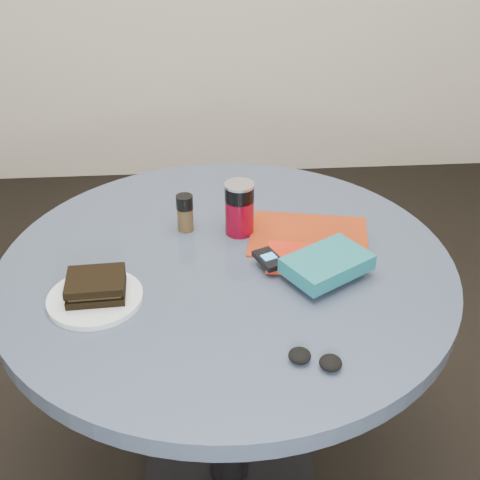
{
  "coord_description": "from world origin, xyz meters",
  "views": [
    {
      "loc": [
        -0.05,
        -1.1,
        1.5
      ],
      "look_at": [
        0.03,
        0.0,
        0.8
      ],
      "focal_mm": 45.0,
      "sensor_mm": 36.0,
      "label": 1
    }
  ],
  "objects": [
    {
      "name": "ground",
      "position": [
        0.0,
        0.0,
        0.0
      ],
      "size": [
        4.0,
        4.0,
        0.0
      ],
      "primitive_type": "plane",
      "color": "black",
      "rests_on": "ground"
    },
    {
      "name": "table",
      "position": [
        0.0,
        0.0,
        0.59
      ],
      "size": [
        1.0,
        1.0,
        0.75
      ],
      "color": "black",
      "rests_on": "ground"
    },
    {
      "name": "plate",
      "position": [
        -0.27,
        -0.13,
        0.76
      ],
      "size": [
        0.21,
        0.21,
        0.01
      ],
      "primitive_type": "cylinder",
      "rotation": [
        0.0,
        0.0,
        -0.11
      ],
      "color": "silver",
      "rests_on": "table"
    },
    {
      "name": "sandwich",
      "position": [
        -0.27,
        -0.12,
        0.78
      ],
      "size": [
        0.12,
        0.1,
        0.04
      ],
      "color": "black",
      "rests_on": "plate"
    },
    {
      "name": "soda_can",
      "position": [
        0.04,
        0.11,
        0.81
      ],
      "size": [
        0.08,
        0.08,
        0.13
      ],
      "color": "maroon",
      "rests_on": "table"
    },
    {
      "name": "pepper_grinder",
      "position": [
        -0.09,
        0.14,
        0.8
      ],
      "size": [
        0.04,
        0.04,
        0.09
      ],
      "color": "#41311B",
      "rests_on": "table"
    },
    {
      "name": "magazine",
      "position": [
        0.2,
        0.08,
        0.75
      ],
      "size": [
        0.31,
        0.25,
        0.0
      ],
      "primitive_type": "cube",
      "rotation": [
        0.0,
        0.0,
        -0.2
      ],
      "color": "maroon",
      "rests_on": "table"
    },
    {
      "name": "red_book",
      "position": [
        0.17,
        -0.03,
        0.76
      ],
      "size": [
        0.19,
        0.14,
        0.01
      ],
      "primitive_type": "cube",
      "rotation": [
        0.0,
        0.0,
        -0.18
      ],
      "color": "#AA200D",
      "rests_on": "magazine"
    },
    {
      "name": "novel",
      "position": [
        0.21,
        -0.08,
        0.79
      ],
      "size": [
        0.21,
        0.19,
        0.03
      ],
      "primitive_type": "cube",
      "rotation": [
        0.0,
        0.0,
        0.55
      ],
      "color": "#155A66",
      "rests_on": "red_book"
    },
    {
      "name": "mp3_player",
      "position": [
        0.09,
        -0.04,
        0.78
      ],
      "size": [
        0.07,
        0.09,
        0.01
      ],
      "color": "black",
      "rests_on": "red_book"
    },
    {
      "name": "headphones",
      "position": [
        0.14,
        -0.34,
        0.76
      ],
      "size": [
        0.1,
        0.08,
        0.02
      ],
      "color": "black",
      "rests_on": "table"
    }
  ]
}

